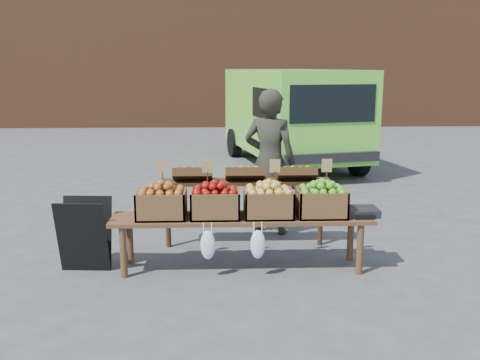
{
  "coord_description": "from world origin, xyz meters",
  "views": [
    {
      "loc": [
        0.61,
        -5.63,
        2.1
      ],
      "look_at": [
        0.83,
        0.21,
        0.85
      ],
      "focal_mm": 40.0,
      "sensor_mm": 36.0,
      "label": 1
    }
  ],
  "objects_px": {
    "display_bench": "(242,243)",
    "crate_green_apples": "(321,203)",
    "chalkboard_sign": "(85,235)",
    "weighing_scale": "(361,211)",
    "delivery_van": "(291,118)",
    "crate_red_apples": "(268,203)",
    "crate_russet_pears": "(215,204)",
    "crate_golden_apples": "(162,204)",
    "vendor": "(270,162)",
    "back_table": "(245,204)"
  },
  "relations": [
    {
      "from": "back_table",
      "to": "crate_russet_pears",
      "type": "height_order",
      "value": "back_table"
    },
    {
      "from": "chalkboard_sign",
      "to": "back_table",
      "type": "relative_size",
      "value": 0.37
    },
    {
      "from": "back_table",
      "to": "crate_golden_apples",
      "type": "relative_size",
      "value": 4.2
    },
    {
      "from": "delivery_van",
      "to": "vendor",
      "type": "bearing_deg",
      "value": -112.97
    },
    {
      "from": "back_table",
      "to": "crate_golden_apples",
      "type": "distance_m",
      "value": 1.16
    },
    {
      "from": "crate_russet_pears",
      "to": "weighing_scale",
      "type": "height_order",
      "value": "crate_russet_pears"
    },
    {
      "from": "vendor",
      "to": "chalkboard_sign",
      "type": "height_order",
      "value": "vendor"
    },
    {
      "from": "display_bench",
      "to": "crate_golden_apples",
      "type": "xyz_separation_m",
      "value": [
        -0.83,
        0.0,
        0.42
      ]
    },
    {
      "from": "delivery_van",
      "to": "crate_russet_pears",
      "type": "relative_size",
      "value": 9.04
    },
    {
      "from": "vendor",
      "to": "crate_golden_apples",
      "type": "relative_size",
      "value": 3.67
    },
    {
      "from": "back_table",
      "to": "crate_red_apples",
      "type": "height_order",
      "value": "back_table"
    },
    {
      "from": "vendor",
      "to": "back_table",
      "type": "xyz_separation_m",
      "value": [
        -0.34,
        -0.54,
        -0.4
      ]
    },
    {
      "from": "chalkboard_sign",
      "to": "weighing_scale",
      "type": "distance_m",
      "value": 2.89
    },
    {
      "from": "weighing_scale",
      "to": "crate_russet_pears",
      "type": "bearing_deg",
      "value": 180.0
    },
    {
      "from": "chalkboard_sign",
      "to": "crate_golden_apples",
      "type": "bearing_deg",
      "value": 2.85
    },
    {
      "from": "delivery_van",
      "to": "crate_russet_pears",
      "type": "distance_m",
      "value": 6.19
    },
    {
      "from": "chalkboard_sign",
      "to": "weighing_scale",
      "type": "bearing_deg",
      "value": 3.57
    },
    {
      "from": "vendor",
      "to": "display_bench",
      "type": "bearing_deg",
      "value": 94.58
    },
    {
      "from": "delivery_van",
      "to": "chalkboard_sign",
      "type": "distance_m",
      "value": 6.67
    },
    {
      "from": "crate_golden_apples",
      "to": "crate_red_apples",
      "type": "xyz_separation_m",
      "value": [
        1.1,
        0.0,
        0.0
      ]
    },
    {
      "from": "crate_russet_pears",
      "to": "weighing_scale",
      "type": "relative_size",
      "value": 1.47
    },
    {
      "from": "vendor",
      "to": "crate_red_apples",
      "type": "bearing_deg",
      "value": 106.47
    },
    {
      "from": "chalkboard_sign",
      "to": "display_bench",
      "type": "relative_size",
      "value": 0.29
    },
    {
      "from": "vendor",
      "to": "crate_golden_apples",
      "type": "bearing_deg",
      "value": 68.12
    },
    {
      "from": "delivery_van",
      "to": "crate_golden_apples",
      "type": "relative_size",
      "value": 9.04
    },
    {
      "from": "back_table",
      "to": "crate_golden_apples",
      "type": "xyz_separation_m",
      "value": [
        -0.89,
        -0.72,
        0.19
      ]
    },
    {
      "from": "crate_red_apples",
      "to": "vendor",
      "type": "bearing_deg",
      "value": 84.17
    },
    {
      "from": "display_bench",
      "to": "crate_red_apples",
      "type": "distance_m",
      "value": 0.51
    },
    {
      "from": "crate_russet_pears",
      "to": "crate_red_apples",
      "type": "bearing_deg",
      "value": 0.0
    },
    {
      "from": "back_table",
      "to": "crate_green_apples",
      "type": "relative_size",
      "value": 4.2
    },
    {
      "from": "vendor",
      "to": "crate_green_apples",
      "type": "distance_m",
      "value": 1.35
    },
    {
      "from": "crate_red_apples",
      "to": "crate_green_apples",
      "type": "bearing_deg",
      "value": 0.0
    },
    {
      "from": "crate_russet_pears",
      "to": "chalkboard_sign",
      "type": "bearing_deg",
      "value": 179.4
    },
    {
      "from": "chalkboard_sign",
      "to": "crate_russet_pears",
      "type": "relative_size",
      "value": 1.55
    },
    {
      "from": "vendor",
      "to": "chalkboard_sign",
      "type": "relative_size",
      "value": 2.36
    },
    {
      "from": "back_table",
      "to": "crate_russet_pears",
      "type": "bearing_deg",
      "value": -115.17
    },
    {
      "from": "display_bench",
      "to": "crate_green_apples",
      "type": "bearing_deg",
      "value": 0.0
    },
    {
      "from": "crate_golden_apples",
      "to": "crate_russet_pears",
      "type": "bearing_deg",
      "value": 0.0
    },
    {
      "from": "display_bench",
      "to": "crate_red_apples",
      "type": "relative_size",
      "value": 5.4
    },
    {
      "from": "crate_green_apples",
      "to": "crate_golden_apples",
      "type": "bearing_deg",
      "value": 180.0
    },
    {
      "from": "back_table",
      "to": "crate_red_apples",
      "type": "distance_m",
      "value": 0.77
    },
    {
      "from": "crate_russet_pears",
      "to": "crate_red_apples",
      "type": "distance_m",
      "value": 0.55
    },
    {
      "from": "back_table",
      "to": "display_bench",
      "type": "height_order",
      "value": "back_table"
    },
    {
      "from": "delivery_van",
      "to": "display_bench",
      "type": "height_order",
      "value": "delivery_van"
    },
    {
      "from": "crate_green_apples",
      "to": "weighing_scale",
      "type": "relative_size",
      "value": 1.47
    },
    {
      "from": "delivery_van",
      "to": "back_table",
      "type": "bearing_deg",
      "value": -115.45
    },
    {
      "from": "back_table",
      "to": "display_bench",
      "type": "distance_m",
      "value": 0.76
    },
    {
      "from": "delivery_van",
      "to": "crate_red_apples",
      "type": "relative_size",
      "value": 9.04
    },
    {
      "from": "delivery_van",
      "to": "weighing_scale",
      "type": "height_order",
      "value": "delivery_van"
    },
    {
      "from": "delivery_van",
      "to": "vendor",
      "type": "distance_m",
      "value": 4.8
    }
  ]
}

